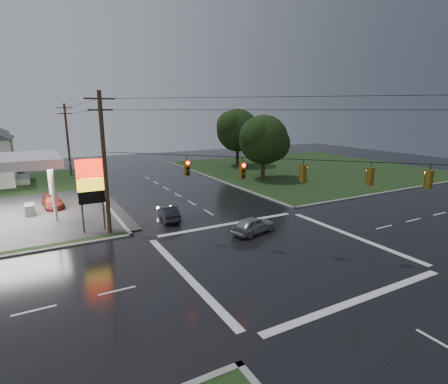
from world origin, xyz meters
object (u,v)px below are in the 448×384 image
car_crossing (253,225)px  car_pump (53,202)px  utility_pole_nw (104,162)px  tree_ne_near (264,140)px  car_north (169,213)px  utility_pole_n (68,139)px  tree_ne_far (238,130)px  pylon_sign (91,183)px

car_crossing → car_pump: (-13.56, 15.88, -0.06)m
utility_pole_nw → car_pump: (-3.50, 10.50, -5.11)m
tree_ne_near → car_crossing: bearing=-127.2°
tree_ne_near → car_crossing: size_ratio=2.28×
car_crossing → car_north: bearing=20.9°
car_north → utility_pole_n: bearing=-70.4°
tree_ne_far → car_north: size_ratio=2.51×
utility_pole_n → utility_pole_nw: bearing=-90.0°
car_north → car_crossing: size_ratio=0.99×
pylon_sign → utility_pole_nw: bearing=-45.0°
pylon_sign → utility_pole_nw: (1.00, -1.00, 1.71)m
utility_pole_nw → tree_ne_far: 36.20m
pylon_sign → car_north: pylon_sign is taller
tree_ne_near → car_north: (-18.28, -11.36, -4.92)m
pylon_sign → utility_pole_n: size_ratio=0.57×
pylon_sign → car_north: 7.20m
car_crossing → car_pump: 20.88m
utility_pole_nw → utility_pole_n: (0.00, 28.50, -0.25)m
tree_ne_far → car_pump: bearing=-155.1°
pylon_sign → tree_ne_far: size_ratio=0.61×
utility_pole_nw → car_crossing: bearing=-28.1°
tree_ne_far → car_crossing: 34.61m
utility_pole_n → car_north: 28.30m
car_north → car_pump: 12.90m
tree_ne_near → tree_ne_far: 12.39m
tree_ne_near → car_north: bearing=-148.1°
utility_pole_n → car_crossing: (10.06, -33.88, -4.80)m
tree_ne_far → tree_ne_near: bearing=-104.1°
utility_pole_nw → car_pump: size_ratio=2.60×
utility_pole_n → car_north: utility_pole_n is taller
tree_ne_far → car_pump: tree_ne_far is taller
utility_pole_nw → car_crossing: (10.06, -5.38, -5.05)m
car_north → utility_pole_nw: bearing=20.4°
car_north → car_crossing: 8.03m
car_north → car_crossing: (4.70, -6.51, 0.03)m
pylon_sign → tree_ne_near: size_ratio=0.67×
utility_pole_nw → utility_pole_n: bearing=90.0°
utility_pole_nw → utility_pole_n: 28.50m
pylon_sign → car_crossing: 13.20m
pylon_sign → car_crossing: size_ratio=1.52×
utility_pole_n → tree_ne_far: bearing=-8.5°
tree_ne_far → utility_pole_nw: bearing=-137.4°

